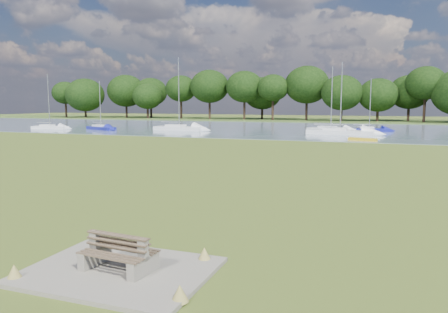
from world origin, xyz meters
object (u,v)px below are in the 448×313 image
(kayak, at_px, (363,139))
(sailboat_2, at_px, (339,131))
(sailboat_6, at_px, (49,126))
(sailboat_5, at_px, (330,128))
(sailboat_7, at_px, (179,127))
(bench_pair, at_px, (119,254))
(sailboat_8, at_px, (101,127))
(sailboat_1, at_px, (369,129))

(kayak, height_order, sailboat_2, sailboat_2)
(sailboat_2, bearing_deg, sailboat_6, -171.89)
(sailboat_5, relative_size, sailboat_7, 0.85)
(bench_pair, distance_m, sailboat_5, 49.92)
(sailboat_8, bearing_deg, bench_pair, -31.00)
(sailboat_8, bearing_deg, sailboat_5, 34.19)
(sailboat_5, height_order, sailboat_8, sailboat_5)
(sailboat_1, xyz_separation_m, sailboat_2, (-3.17, -6.32, 0.07))
(sailboat_5, height_order, sailboat_7, sailboat_7)
(kayak, height_order, sailboat_8, sailboat_8)
(kayak, distance_m, sailboat_7, 26.04)
(sailboat_5, bearing_deg, sailboat_1, 46.37)
(sailboat_6, relative_size, sailboat_7, 0.79)
(kayak, height_order, sailboat_5, sailboat_5)
(sailboat_2, height_order, sailboat_5, sailboat_2)
(bench_pair, height_order, sailboat_6, sailboat_6)
(bench_pair, height_order, sailboat_8, sailboat_8)
(sailboat_1, relative_size, sailboat_6, 0.88)
(sailboat_2, bearing_deg, kayak, -65.46)
(sailboat_6, height_order, sailboat_8, sailboat_6)
(kayak, distance_m, sailboat_1, 14.23)
(sailboat_1, xyz_separation_m, sailboat_6, (-43.83, -9.71, -0.01))
(kayak, height_order, sailboat_1, sailboat_1)
(sailboat_6, bearing_deg, bench_pair, -53.26)
(kayak, xyz_separation_m, sailboat_8, (-35.65, 5.59, 0.27))
(sailboat_2, xyz_separation_m, sailboat_8, (-32.59, -2.31, -0.07))
(bench_pair, height_order, kayak, bench_pair)
(sailboat_2, height_order, sailboat_8, sailboat_2)
(sailboat_7, bearing_deg, sailboat_5, 15.68)
(kayak, relative_size, sailboat_1, 0.41)
(kayak, bearing_deg, sailboat_2, 127.71)
(bench_pair, xyz_separation_m, sailboat_7, (-21.09, 46.21, 0.07))
(sailboat_1, relative_size, sailboat_5, 0.83)
(bench_pair, height_order, sailboat_2, sailboat_2)
(kayak, xyz_separation_m, sailboat_6, (-43.72, 4.52, 0.26))
(sailboat_1, bearing_deg, sailboat_8, 173.95)
(kayak, xyz_separation_m, sailboat_1, (0.10, 14.22, 0.27))
(sailboat_8, bearing_deg, sailboat_7, 36.14)
(sailboat_6, bearing_deg, sailboat_8, 1.01)
(kayak, distance_m, sailboat_6, 43.96)
(kayak, relative_size, sailboat_6, 0.36)
(sailboat_5, bearing_deg, sailboat_2, -48.89)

